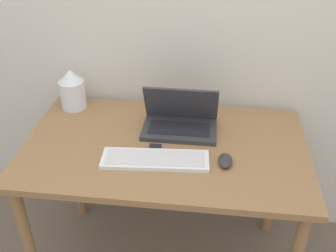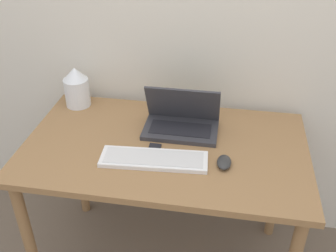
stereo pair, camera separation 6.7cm
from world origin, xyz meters
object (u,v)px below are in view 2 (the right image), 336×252
(keyboard, at_px, (154,159))
(mouse, at_px, (224,162))
(mp3_player, at_px, (155,147))
(laptop, at_px, (181,121))
(vase, at_px, (76,87))

(keyboard, height_order, mouse, mouse)
(keyboard, bearing_deg, mp3_player, 98.88)
(laptop, relative_size, keyboard, 0.75)
(laptop, xyz_separation_m, vase, (-0.55, 0.14, 0.05))
(mouse, distance_m, mp3_player, 0.31)
(laptop, xyz_separation_m, mp3_player, (-0.09, -0.17, -0.04))
(keyboard, distance_m, mouse, 0.28)
(keyboard, relative_size, mouse, 4.70)
(laptop, height_order, mouse, laptop)
(laptop, relative_size, mouse, 3.52)
(keyboard, xyz_separation_m, mp3_player, (-0.01, 0.09, -0.01))
(mp3_player, bearing_deg, mouse, -12.82)
(mouse, relative_size, mp3_player, 1.86)
(laptop, relative_size, vase, 1.64)
(laptop, distance_m, mouse, 0.31)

